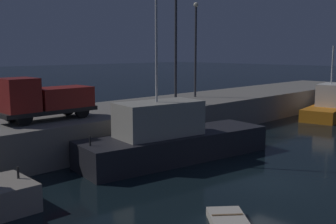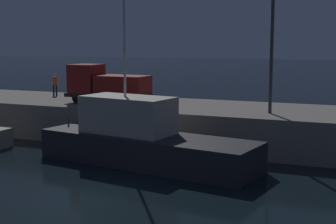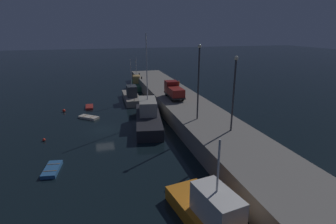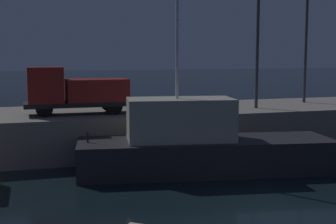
{
  "view_description": "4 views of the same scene",
  "coord_description": "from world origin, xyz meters",
  "px_view_note": "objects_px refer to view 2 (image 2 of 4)",
  "views": [
    {
      "loc": [
        -17.11,
        -10.11,
        6.47
      ],
      "look_at": [
        1.24,
        8.38,
        2.5
      ],
      "focal_mm": 42.8,
      "sensor_mm": 36.0,
      "label": 1
    },
    {
      "loc": [
        11.01,
        -17.24,
        6.56
      ],
      "look_at": [
        -0.61,
        10.44,
        2.25
      ],
      "focal_mm": 53.33,
      "sensor_mm": 36.0,
      "label": 2
    },
    {
      "loc": [
        35.44,
        -0.74,
        13.48
      ],
      "look_at": [
        1.62,
        8.79,
        2.39
      ],
      "focal_mm": 28.35,
      "sensor_mm": 36.0,
      "label": 3
    },
    {
      "loc": [
        -8.57,
        -14.8,
        5.63
      ],
      "look_at": [
        -0.85,
        10.07,
        2.5
      ],
      "focal_mm": 51.27,
      "sensor_mm": 36.0,
      "label": 4
    }
  ],
  "objects_px": {
    "utility_truck": "(106,85)",
    "dockworker": "(55,83)",
    "fishing_boat_blue": "(142,140)",
    "lamp_post_west": "(273,20)"
  },
  "relations": [
    {
      "from": "lamp_post_west",
      "to": "fishing_boat_blue",
      "type": "bearing_deg",
      "value": -137.56
    },
    {
      "from": "lamp_post_west",
      "to": "utility_truck",
      "type": "distance_m",
      "value": 11.77
    },
    {
      "from": "fishing_boat_blue",
      "to": "lamp_post_west",
      "type": "distance_m",
      "value": 10.12
    },
    {
      "from": "fishing_boat_blue",
      "to": "utility_truck",
      "type": "xyz_separation_m",
      "value": [
        -5.27,
        5.49,
        2.35
      ]
    },
    {
      "from": "utility_truck",
      "to": "dockworker",
      "type": "distance_m",
      "value": 6.82
    },
    {
      "from": "utility_truck",
      "to": "fishing_boat_blue",
      "type": "bearing_deg",
      "value": -46.17
    },
    {
      "from": "utility_truck",
      "to": "dockworker",
      "type": "xyz_separation_m",
      "value": [
        -6.18,
        2.85,
        -0.33
      ]
    },
    {
      "from": "utility_truck",
      "to": "dockworker",
      "type": "relative_size",
      "value": 3.46
    },
    {
      "from": "lamp_post_west",
      "to": "utility_truck",
      "type": "height_order",
      "value": "lamp_post_west"
    },
    {
      "from": "lamp_post_west",
      "to": "dockworker",
      "type": "xyz_separation_m",
      "value": [
        -17.22,
        3.06,
        -4.41
      ]
    }
  ]
}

